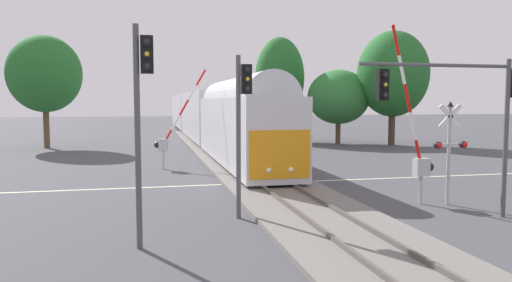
{
  "coord_description": "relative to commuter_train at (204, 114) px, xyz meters",
  "views": [
    {
      "loc": [
        -5.67,
        -22.97,
        4.02
      ],
      "look_at": [
        -0.27,
        1.0,
        2.0
      ],
      "focal_mm": 34.08,
      "sensor_mm": 36.0,
      "label": 1
    }
  ],
  "objects": [
    {
      "name": "railway_track",
      "position": [
        -0.0,
        -25.83,
        -2.64
      ],
      "size": [
        4.4,
        80.0,
        0.32
      ],
      "color": "slate",
      "rests_on": "ground"
    },
    {
      "name": "crossing_signal_mast",
      "position": [
        5.68,
        -32.31,
        -0.29
      ],
      "size": [
        1.36,
        0.44,
        4.02
      ],
      "color": "#B2B2B7",
      "rests_on": "ground"
    },
    {
      "name": "commuter_train",
      "position": [
        0.0,
        0.0,
        0.0
      ],
      "size": [
        3.04,
        60.9,
        5.16
      ],
      "color": "silver",
      "rests_on": "railway_track"
    },
    {
      "name": "maple_right_background",
      "position": [
        16.28,
        -8.11,
        3.74
      ],
      "size": [
        6.46,
        6.46,
        10.39
      ],
      "color": "#4C3828",
      "rests_on": "ground"
    },
    {
      "name": "crossing_gate_far",
      "position": [
        -4.48,
        -19.75,
        -0.78
      ],
      "size": [
        3.11,
        0.4,
        5.91
      ],
      "color": "#B7B7BC",
      "rests_on": "ground"
    },
    {
      "name": "crossing_gate_near",
      "position": [
        4.61,
        -31.91,
        -0.61
      ],
      "size": [
        1.94,
        0.4,
        6.89
      ],
      "color": "#B7B7BC",
      "rests_on": "ground"
    },
    {
      "name": "traffic_signal_near_left",
      "position": [
        -5.79,
        -35.46,
        1.3
      ],
      "size": [
        0.53,
        0.38,
        6.05
      ],
      "color": "#4C4C51",
      "rests_on": "ground"
    },
    {
      "name": "pine_left_background",
      "position": [
        -14.08,
        -4.28,
        3.58
      ],
      "size": [
        6.14,
        6.14,
        9.6
      ],
      "color": "brown",
      "rests_on": "ground"
    },
    {
      "name": "elm_centre_background",
      "position": [
        7.4,
        -1.57,
        3.6
      ],
      "size": [
        4.94,
        4.94,
        10.4
      ],
      "color": "brown",
      "rests_on": "ground"
    },
    {
      "name": "ground_plane",
      "position": [
        -0.0,
        -25.83,
        -2.74
      ],
      "size": [
        220.0,
        220.0,
        0.0
      ],
      "primitive_type": "plane",
      "color": "#47474C"
    },
    {
      "name": "traffic_signal_near_right",
      "position": [
        4.7,
        -34.52,
        1.4
      ],
      "size": [
        5.92,
        0.38,
        5.44
      ],
      "color": "#4C4C51",
      "rests_on": "ground"
    },
    {
      "name": "road_centre_stripe",
      "position": [
        -0.0,
        -25.83,
        -2.74
      ],
      "size": [
        44.0,
        0.2,
        0.01
      ],
      "color": "beige",
      "rests_on": "ground"
    },
    {
      "name": "traffic_signal_median",
      "position": [
        -2.51,
        -32.68,
        0.98
      ],
      "size": [
        0.53,
        0.38,
        5.56
      ],
      "color": "#4C4C51",
      "rests_on": "ground"
    },
    {
      "name": "oak_far_right",
      "position": [
        12.0,
        -5.77,
        1.67
      ],
      "size": [
        5.84,
        5.84,
        6.97
      ],
      "color": "brown",
      "rests_on": "ground"
    }
  ]
}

